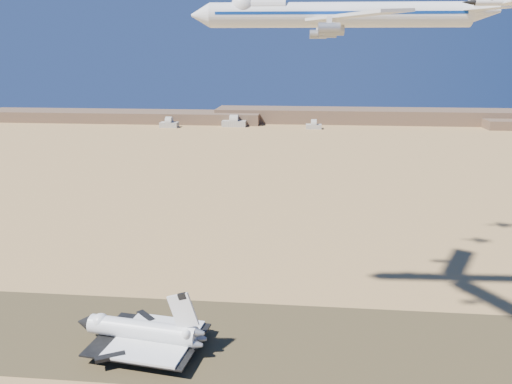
# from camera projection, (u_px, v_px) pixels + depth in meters

# --- Properties ---
(ground) EXTENTS (1200.00, 1200.00, 0.00)m
(ground) POSITION_uv_depth(u_px,v_px,m) (208.00, 339.00, 161.36)
(ground) COLOR #AA7F4B
(ground) RESTS_ON ground
(runway) EXTENTS (600.00, 50.00, 0.06)m
(runway) POSITION_uv_depth(u_px,v_px,m) (208.00, 339.00, 161.35)
(runway) COLOR #4B3E25
(runway) RESTS_ON ground
(ridgeline) EXTENTS (960.00, 90.00, 18.00)m
(ridgeline) POSITION_uv_depth(u_px,v_px,m) (332.00, 118.00, 658.74)
(ridgeline) COLOR brown
(ridgeline) RESTS_ON ground
(hangars) EXTENTS (200.50, 29.50, 30.00)m
(hangars) POSITION_uv_depth(u_px,v_px,m) (230.00, 123.00, 624.89)
(hangars) COLOR #AEA79A
(hangars) RESTS_ON ground
(shuttle) EXTENTS (42.91, 30.01, 21.08)m
(shuttle) POSITION_uv_depth(u_px,v_px,m) (141.00, 332.00, 154.60)
(shuttle) COLOR silver
(shuttle) RESTS_ON runway
(carrier_747) EXTENTS (85.60, 66.38, 21.35)m
(carrier_747) POSITION_uv_depth(u_px,v_px,m) (330.00, 15.00, 138.67)
(carrier_747) COLOR white
(crew_a) EXTENTS (0.53, 0.72, 1.79)m
(crew_a) POSITION_uv_depth(u_px,v_px,m) (156.00, 366.00, 145.80)
(crew_a) COLOR #D8460C
(crew_a) RESTS_ON runway
(crew_b) EXTENTS (0.80, 1.03, 1.87)m
(crew_b) POSITION_uv_depth(u_px,v_px,m) (152.00, 365.00, 146.28)
(crew_b) COLOR #D8460C
(crew_b) RESTS_ON runway
(crew_c) EXTENTS (1.13, 1.09, 1.77)m
(crew_c) POSITION_uv_depth(u_px,v_px,m) (157.00, 362.00, 147.41)
(crew_c) COLOR #D8460C
(crew_c) RESTS_ON runway
(chase_jet_a) EXTENTS (13.99, 7.48, 3.48)m
(chase_jet_a) POSITION_uv_depth(u_px,v_px,m) (504.00, 2.00, 91.07)
(chase_jet_a) COLOR white
(chase_jet_e) EXTENTS (13.94, 7.61, 3.47)m
(chase_jet_e) POSITION_uv_depth(u_px,v_px,m) (378.00, 24.00, 180.20)
(chase_jet_e) COLOR white
(chase_jet_f) EXTENTS (15.77, 8.55, 3.93)m
(chase_jet_f) POSITION_uv_depth(u_px,v_px,m) (416.00, 18.00, 199.85)
(chase_jet_f) COLOR white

